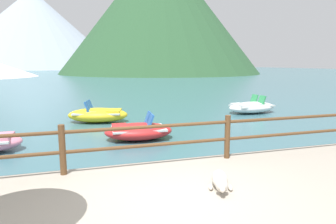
{
  "coord_description": "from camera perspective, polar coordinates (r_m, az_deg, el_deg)",
  "views": [
    {
      "loc": [
        -1.43,
        -4.21,
        2.47
      ],
      "look_at": [
        1.41,
        5.0,
        0.9
      ],
      "focal_mm": 32.41,
      "sensor_mm": 36.0,
      "label": 1
    }
  ],
  "objects": [
    {
      "name": "pedal_boat_0",
      "position": [
        9.92,
        -5.61,
        -3.54
      ],
      "size": [
        2.29,
        1.48,
        0.86
      ],
      "color": "red",
      "rests_on": "ground"
    },
    {
      "name": "dog_resting",
      "position": [
        5.27,
        9.78,
        -12.56
      ],
      "size": [
        0.53,
        1.01,
        0.26
      ],
      "color": "beige",
      "rests_on": "promenade_dock"
    },
    {
      "name": "distant_peak",
      "position": [
        139.54,
        -23.92,
        13.97
      ],
      "size": [
        70.06,
        70.06,
        31.6
      ],
      "primitive_type": "cone",
      "color": "#9EADBC",
      "rests_on": "ground"
    },
    {
      "name": "dock_railing",
      "position": [
        6.12,
        -3.12,
        -4.93
      ],
      "size": [
        23.92,
        0.12,
        0.95
      ],
      "color": "brown",
      "rests_on": "promenade_dock"
    },
    {
      "name": "cliff_headland",
      "position": [
        74.35,
        -2.91,
        17.99
      ],
      "size": [
        46.04,
        46.04,
        29.34
      ],
      "color": "#2D5633",
      "rests_on": "ground"
    },
    {
      "name": "pedal_boat_2",
      "position": [
        15.65,
        15.43,
        0.9
      ],
      "size": [
        2.74,
        1.73,
        0.87
      ],
      "color": "white",
      "rests_on": "ground"
    },
    {
      "name": "ground_plane",
      "position": [
        44.3,
        -15.32,
        5.73
      ],
      "size": [
        200.0,
        200.0,
        0.0
      ],
      "primitive_type": "plane",
      "color": "#3D6B75"
    },
    {
      "name": "pedal_boat_3",
      "position": [
        13.05,
        -12.99,
        -0.49
      ],
      "size": [
        2.73,
        1.87,
        0.91
      ],
      "color": "yellow",
      "rests_on": "ground"
    }
  ]
}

